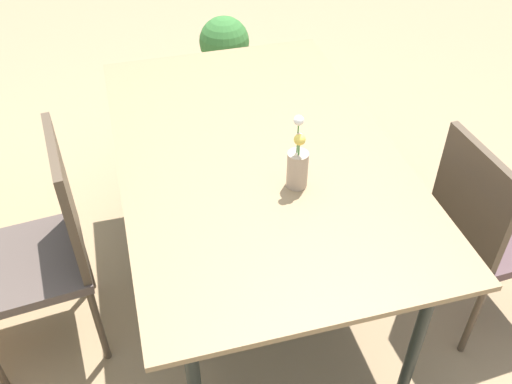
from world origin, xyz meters
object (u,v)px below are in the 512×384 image
(chair_near_left, at_px, (490,223))
(chair_far_side, at_px, (44,243))
(potted_plant, at_px, (225,57))
(dining_table, at_px, (256,160))
(flower_vase, at_px, (298,164))

(chair_near_left, distance_m, chair_far_side, 1.70)
(chair_near_left, distance_m, potted_plant, 2.13)
(dining_table, bearing_deg, chair_far_side, 92.93)
(dining_table, height_order, potted_plant, dining_table)
(chair_far_side, height_order, flower_vase, flower_vase)
(dining_table, distance_m, chair_far_side, 0.85)
(dining_table, bearing_deg, chair_near_left, -114.25)
(chair_far_side, relative_size, potted_plant, 1.67)
(dining_table, xyz_separation_m, potted_plant, (1.65, -0.23, -0.42))
(dining_table, xyz_separation_m, flower_vase, (-0.24, -0.08, 0.14))
(flower_vase, height_order, potted_plant, flower_vase)
(chair_near_left, xyz_separation_m, chair_far_side, (0.34, 1.67, 0.01))
(chair_far_side, relative_size, flower_vase, 3.34)
(chair_far_side, xyz_separation_m, potted_plant, (1.69, -1.06, -0.23))
(chair_near_left, relative_size, potted_plant, 1.57)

